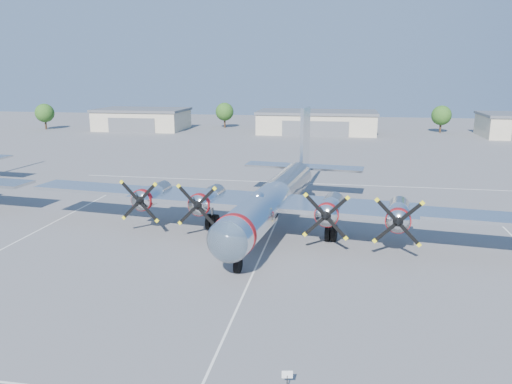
% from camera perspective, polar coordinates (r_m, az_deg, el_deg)
% --- Properties ---
extents(ground, '(260.00, 260.00, 0.00)m').
position_cam_1_polar(ground, '(44.00, 1.19, -5.95)').
color(ground, '#575759').
rests_on(ground, ground).
extents(parking_lines, '(60.00, 50.08, 0.01)m').
position_cam_1_polar(parking_lines, '(42.37, 0.83, -6.73)').
color(parking_lines, silver).
rests_on(parking_lines, ground).
extents(hangar_west, '(22.60, 14.60, 5.40)m').
position_cam_1_polar(hangar_west, '(133.72, -12.87, 8.13)').
color(hangar_west, '#B9B093').
rests_on(hangar_west, ground).
extents(hangar_center, '(28.60, 14.60, 5.40)m').
position_cam_1_polar(hangar_center, '(123.70, 6.97, 7.95)').
color(hangar_center, '#B9B093').
rests_on(hangar_center, ground).
extents(tree_far_west, '(4.80, 4.80, 6.64)m').
position_cam_1_polar(tree_far_west, '(141.67, -23.00, 8.31)').
color(tree_far_west, '#382619').
rests_on(tree_far_west, ground).
extents(tree_west, '(4.80, 4.80, 6.64)m').
position_cam_1_polar(tree_west, '(135.06, -3.61, 9.14)').
color(tree_west, '#382619').
rests_on(tree_west, ground).
extents(tree_east, '(4.80, 4.80, 6.64)m').
position_cam_1_polar(tree_east, '(131.60, 20.43, 8.20)').
color(tree_east, '#382619').
rests_on(tree_east, ground).
extents(main_bomber_b29, '(51.60, 38.31, 10.63)m').
position_cam_1_polar(main_bomber_b29, '(48.20, 2.22, -4.19)').
color(main_bomber_b29, silver).
rests_on(main_bomber_b29, ground).
extents(info_placard, '(0.53, 0.13, 1.01)m').
position_cam_1_polar(info_placard, '(25.17, 3.59, -20.30)').
color(info_placard, black).
rests_on(info_placard, ground).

